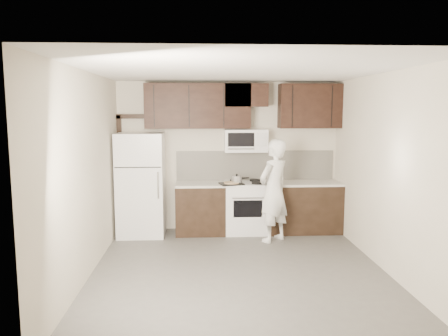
{
  "coord_description": "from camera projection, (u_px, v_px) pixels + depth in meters",
  "views": [
    {
      "loc": [
        -0.53,
        -5.7,
        2.2
      ],
      "look_at": [
        -0.15,
        0.9,
        1.31
      ],
      "focal_mm": 35.0,
      "sensor_mm": 36.0,
      "label": 1
    }
  ],
  "objects": [
    {
      "name": "ceiling",
      "position": [
        240.0,
        70.0,
        5.6
      ],
      "size": [
        4.5,
        4.5,
        0.0
      ],
      "primitive_type": "plane",
      "rotation": [
        3.14,
        0.0,
        0.0
      ],
      "color": "white",
      "rests_on": "back_wall"
    },
    {
      "name": "pizza",
      "position": [
        232.0,
        183.0,
        7.57
      ],
      "size": [
        0.32,
        0.32,
        0.02
      ],
      "primitive_type": "cylinder",
      "rotation": [
        0.0,
        0.0,
        0.21
      ],
      "color": "beige",
      "rests_on": "baking_tray"
    },
    {
      "name": "microwave",
      "position": [
        246.0,
        141.0,
        7.8
      ],
      "size": [
        0.76,
        0.42,
        0.4
      ],
      "color": "white",
      "rests_on": "upper_cabinets"
    },
    {
      "name": "stove",
      "position": [
        246.0,
        207.0,
        7.84
      ],
      "size": [
        0.76,
        0.66,
        0.94
      ],
      "color": "white",
      "rests_on": "floor"
    },
    {
      "name": "floor",
      "position": [
        239.0,
        272.0,
        5.96
      ],
      "size": [
        4.5,
        4.5,
        0.0
      ],
      "primitive_type": "plane",
      "color": "#504E4B",
      "rests_on": "ground"
    },
    {
      "name": "baking_tray",
      "position": [
        232.0,
        184.0,
        7.58
      ],
      "size": [
        0.45,
        0.37,
        0.02
      ],
      "primitive_type": "cube",
      "rotation": [
        0.0,
        0.0,
        0.21
      ],
      "color": "black",
      "rests_on": "counter_run"
    },
    {
      "name": "person",
      "position": [
        274.0,
        191.0,
        7.26
      ],
      "size": [
        0.74,
        0.72,
        1.72
      ],
      "primitive_type": "imported",
      "rotation": [
        0.0,
        0.0,
        3.87
      ],
      "color": "white",
      "rests_on": "floor"
    },
    {
      "name": "door_trim",
      "position": [
        122.0,
        163.0,
        7.88
      ],
      "size": [
        0.5,
        0.08,
        2.12
      ],
      "color": "black",
      "rests_on": "floor"
    },
    {
      "name": "counter_run",
      "position": [
        263.0,
        207.0,
        7.86
      ],
      "size": [
        2.95,
        0.64,
        0.91
      ],
      "color": "black",
      "rests_on": "floor"
    },
    {
      "name": "backsplash",
      "position": [
        255.0,
        165.0,
        8.05
      ],
      "size": [
        2.9,
        0.02,
        0.54
      ],
      "primitive_type": "cube",
      "color": "beige",
      "rests_on": "counter_run"
    },
    {
      "name": "refrigerator",
      "position": [
        141.0,
        184.0,
        7.63
      ],
      "size": [
        0.8,
        0.76,
        1.8
      ],
      "color": "white",
      "rests_on": "floor"
    },
    {
      "name": "upper_cabinets",
      "position": [
        241.0,
        105.0,
        7.72
      ],
      "size": [
        3.48,
        0.35,
        0.78
      ],
      "color": "black",
      "rests_on": "back_wall"
    },
    {
      "name": "back_wall",
      "position": [
        228.0,
        156.0,
        8.01
      ],
      "size": [
        4.0,
        0.0,
        4.0
      ],
      "primitive_type": "plane",
      "rotation": [
        1.57,
        0.0,
        0.0
      ],
      "color": "beige",
      "rests_on": "ground"
    },
    {
      "name": "saucepan",
      "position": [
        237.0,
        180.0,
        7.61
      ],
      "size": [
        0.32,
        0.19,
        0.18
      ],
      "color": "silver",
      "rests_on": "stove"
    }
  ]
}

